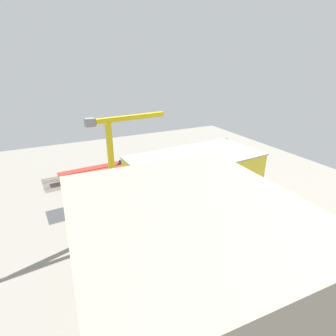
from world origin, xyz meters
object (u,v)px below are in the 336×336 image
(parked_car_0, at_px, (208,180))
(parked_car_2, at_px, (177,187))
(locomotive, at_px, (176,154))
(parked_car_4, at_px, (146,194))
(platform_canopy_near, at_px, (148,162))
(platform_canopy_far, at_px, (128,161))
(box_truck_0, at_px, (167,185))
(parked_car_5, at_px, (125,199))
(parked_car_3, at_px, (161,190))
(street_tree_2, at_px, (169,172))
(freight_coach_far, at_px, (136,163))
(parked_car_1, at_px, (195,183))
(passenger_coach, at_px, (216,145))
(tower_crane, at_px, (116,167))
(street_tree_1, at_px, (230,156))
(street_tree_0, at_px, (90,184))
(traffic_light, at_px, (188,177))
(box_truck_1, at_px, (177,186))
(construction_building, at_px, (194,184))

(parked_car_0, distance_m, parked_car_2, 14.18)
(locomotive, height_order, parked_car_4, locomotive)
(platform_canopy_near, relative_size, platform_canopy_far, 1.07)
(parked_car_0, bearing_deg, box_truck_0, -4.91)
(parked_car_5, bearing_deg, parked_car_3, -176.59)
(parked_car_5, relative_size, street_tree_2, 0.76)
(freight_coach_far, xyz_separation_m, parked_car_1, (-15.22, 26.29, -2.33))
(passenger_coach, bearing_deg, parked_car_1, 44.42)
(locomotive, distance_m, tower_crane, 66.83)
(parked_car_1, height_order, street_tree_1, street_tree_1)
(platform_canopy_far, distance_m, tower_crane, 48.03)
(street_tree_0, xyz_separation_m, street_tree_1, (-63.66, 0.00, 0.34))
(passenger_coach, height_order, traffic_light, traffic_light)
(passenger_coach, height_order, parked_car_2, passenger_coach)
(locomotive, relative_size, street_tree_1, 2.07)
(parked_car_0, xyz_separation_m, parked_car_5, (35.41, 0.09, -0.03))
(parked_car_0, bearing_deg, parked_car_4, 0.34)
(parked_car_2, xyz_separation_m, parked_car_3, (6.62, -0.74, 0.08))
(locomotive, distance_m, parked_car_5, 50.24)
(box_truck_0, bearing_deg, parked_car_3, 14.59)
(locomotive, distance_m, parked_car_1, 34.11)
(box_truck_1, bearing_deg, parked_car_0, -176.18)
(parked_car_4, relative_size, parked_car_5, 0.91)
(parked_car_1, distance_m, parked_car_3, 14.59)
(passenger_coach, distance_m, parked_car_3, 57.82)
(parked_car_0, xyz_separation_m, street_tree_2, (13.71, -8.20, 3.34))
(tower_crane, bearing_deg, traffic_light, -156.59)
(construction_building, bearing_deg, parked_car_1, -127.85)
(passenger_coach, relative_size, freight_coach_far, 1.01)
(parked_car_2, xyz_separation_m, parked_car_4, (13.40, 0.20, 0.03))
(street_tree_2, bearing_deg, construction_building, 83.10)
(parked_car_2, bearing_deg, box_truck_1, 60.94)
(platform_canopy_near, bearing_deg, box_truck_0, 89.20)
(passenger_coach, relative_size, street_tree_2, 2.60)
(street_tree_0, height_order, street_tree_1, street_tree_0)
(platform_canopy_near, xyz_separation_m, box_truck_1, (-2.85, 22.87, -2.67))
(box_truck_0, distance_m, street_tree_0, 28.84)
(tower_crane, bearing_deg, platform_canopy_far, -111.54)
(parked_car_4, xyz_separation_m, street_tree_2, (-13.88, -8.37, 3.36))
(parked_car_4, distance_m, traffic_light, 17.93)
(parked_car_3, bearing_deg, parked_car_5, 3.41)
(freight_coach_far, bearing_deg, parked_car_3, 91.51)
(parked_car_1, distance_m, parked_car_4, 21.34)
(parked_car_5, relative_size, construction_building, 0.12)
(parked_car_1, xyz_separation_m, parked_car_2, (7.94, -0.25, -0.04))
(parked_car_4, bearing_deg, parked_car_0, -179.66)
(parked_car_0, height_order, box_truck_1, box_truck_1)
(box_truck_0, bearing_deg, traffic_light, 163.06)
(platform_canopy_far, xyz_separation_m, construction_building, (-8.10, 43.70, 5.68))
(locomotive, bearing_deg, passenger_coach, 179.97)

